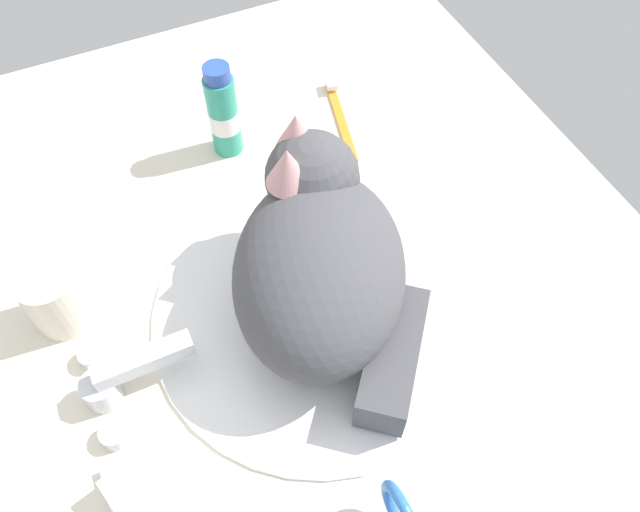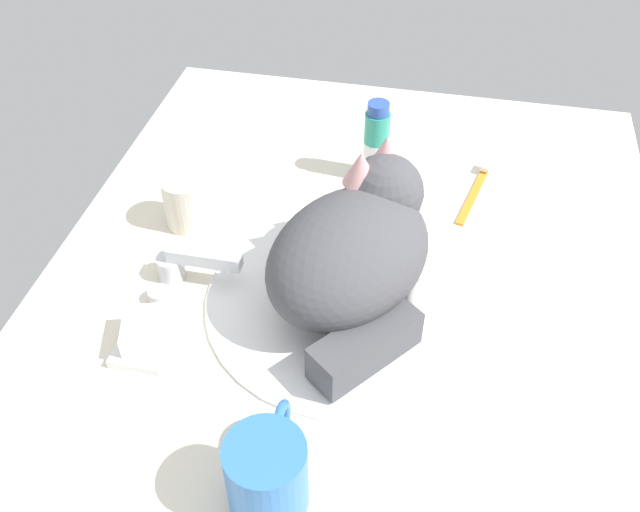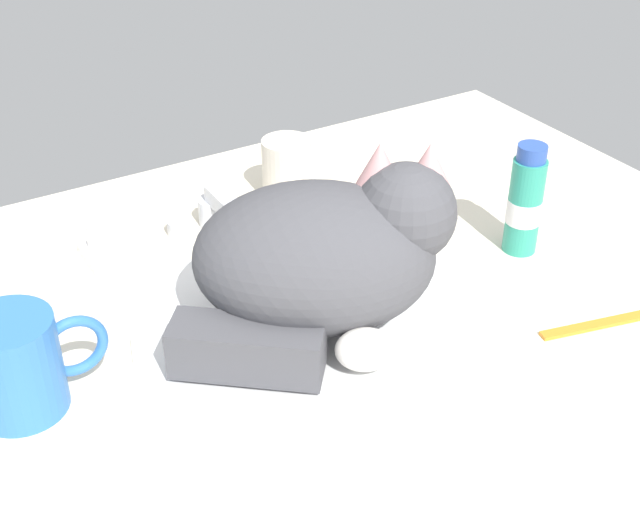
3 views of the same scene
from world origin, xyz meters
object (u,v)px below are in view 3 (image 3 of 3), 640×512
faucet (219,212)px  rinse_cup (287,169)px  soap_bar (123,235)px  toothbrush (618,318)px  toothpaste_bottle (525,203)px  coffee_mug (18,364)px  cat (327,254)px

faucet → rinse_cup: size_ratio=1.53×
faucet → soap_bar: 11.69cm
toothbrush → toothpaste_bottle: bearing=86.7°
coffee_mug → toothbrush: 57.79cm
coffee_mug → toothbrush: size_ratio=0.81×
faucet → cat: 23.56cm
soap_bar → faucet: bearing=-3.1°
faucet → toothpaste_bottle: toothpaste_bottle is taller
faucet → cat: size_ratio=0.38×
faucet → soap_bar: bearing=176.9°
cat → soap_bar: bearing=118.5°
soap_bar → toothbrush: size_ratio=0.40×
rinse_cup → soap_bar: size_ratio=1.26×
cat → rinse_cup: size_ratio=4.04×
cat → soap_bar: cat is taller
faucet → toothpaste_bottle: size_ratio=0.91×
toothpaste_bottle → toothbrush: bearing=-93.3°
cat → coffee_mug: size_ratio=2.53×
soap_bar → cat: bearing=-61.5°
toothpaste_bottle → soap_bar: bearing=150.6°
rinse_cup → coffee_mug: bearing=-150.2°
rinse_cup → soap_bar: (-22.67, -2.69, -1.31)cm
faucet → coffee_mug: size_ratio=0.96×
toothpaste_bottle → toothbrush: 16.78cm
faucet → rinse_cup: rinse_cup is taller
coffee_mug → toothbrush: bearing=-18.4°
coffee_mug → soap_bar: coffee_mug is taller
soap_bar → coffee_mug: bearing=-129.7°
coffee_mug → rinse_cup: coffee_mug is taller
faucet → toothbrush: bearing=-54.4°
rinse_cup → soap_bar: 22.87cm
faucet → rinse_cup: (11.00, 3.33, 1.42)cm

